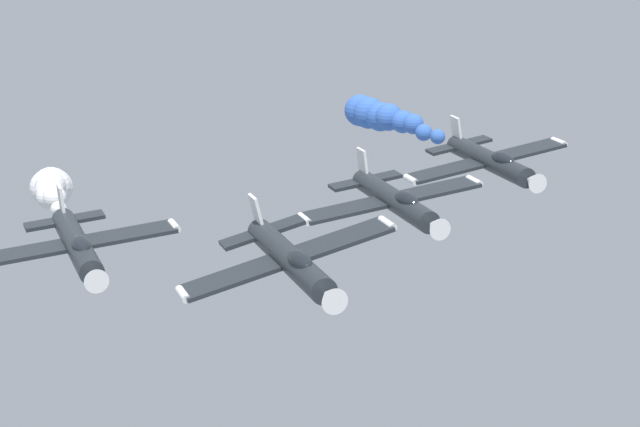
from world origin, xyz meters
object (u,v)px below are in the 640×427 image
at_px(airplane_left_inner, 395,200).
at_px(airplane_right_inner, 77,245).
at_px(airplane_left_outer, 490,161).
at_px(airplane_lead, 291,259).

relative_size(airplane_left_inner, airplane_right_inner, 1.00).
bearing_deg(airplane_left_outer, airplane_lead, 41.72).
xyz_separation_m(airplane_lead, airplane_right_inner, (7.69, -7.72, -0.80)).
height_order(airplane_left_inner, airplane_left_outer, airplane_left_outer).
bearing_deg(airplane_right_inner, airplane_left_inner, -176.16).
xyz_separation_m(airplane_lead, airplane_left_inner, (-8.18, -8.78, -0.32)).
height_order(airplane_right_inner, airplane_left_outer, airplane_left_outer).
relative_size(airplane_right_inner, airplane_left_outer, 1.00).
bearing_deg(airplane_right_inner, airplane_lead, 134.89).
relative_size(airplane_left_inner, airplane_left_outer, 1.00).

